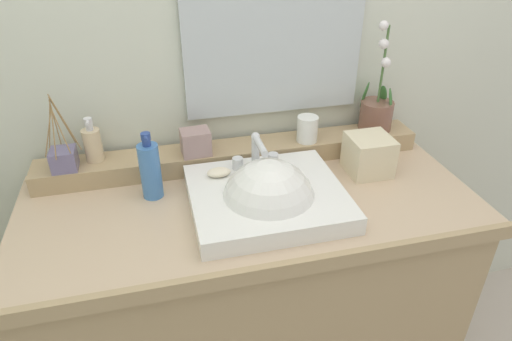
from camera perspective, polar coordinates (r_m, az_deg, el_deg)
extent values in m
cube|color=beige|center=(1.50, -4.62, 19.58)|extent=(3.07, 0.20, 2.64)
cube|color=tan|center=(1.61, -0.69, -16.89)|extent=(1.29, 0.56, 0.83)
cube|color=tan|center=(1.33, -0.81, -4.20)|extent=(1.32, 0.58, 0.04)
cube|color=tan|center=(1.11, 2.71, -12.58)|extent=(1.32, 0.02, 0.04)
cube|color=tan|center=(1.48, -2.74, 2.05)|extent=(1.24, 0.12, 0.06)
cube|color=white|center=(1.27, 1.38, -3.45)|extent=(0.43, 0.38, 0.05)
sphere|color=white|center=(1.26, 1.60, -4.42)|extent=(0.27, 0.27, 0.27)
cylinder|color=silver|center=(1.34, -0.06, 2.39)|extent=(0.02, 0.02, 0.10)
cylinder|color=silver|center=(1.27, 0.53, 3.22)|extent=(0.02, 0.11, 0.02)
sphere|color=silver|center=(1.32, -0.07, 4.30)|extent=(0.03, 0.03, 0.03)
cylinder|color=silver|center=(1.35, -2.34, 0.92)|extent=(0.03, 0.03, 0.04)
cylinder|color=silver|center=(1.37, 2.17, 1.48)|extent=(0.03, 0.03, 0.04)
ellipsoid|color=beige|center=(1.32, -4.73, -0.23)|extent=(0.07, 0.04, 0.02)
cylinder|color=brown|center=(1.62, 14.94, 6.77)|extent=(0.11, 0.11, 0.10)
cylinder|color=tan|center=(1.60, 15.15, 8.19)|extent=(0.10, 0.10, 0.01)
cylinder|color=#476B38|center=(1.56, 15.82, 12.71)|extent=(0.01, 0.01, 0.25)
ellipsoid|color=#387033|center=(1.62, 15.79, 9.22)|extent=(0.03, 0.04, 0.07)
ellipsoid|color=#387033|center=(1.61, 13.59, 9.30)|extent=(0.04, 0.04, 0.10)
ellipsoid|color=#387033|center=(1.58, 16.68, 8.57)|extent=(0.04, 0.04, 0.08)
sphere|color=white|center=(1.54, 16.12, 13.00)|extent=(0.03, 0.03, 0.03)
sphere|color=white|center=(1.53, 15.87, 15.17)|extent=(0.03, 0.03, 0.03)
sphere|color=white|center=(1.51, 15.87, 17.24)|extent=(0.03, 0.03, 0.03)
cylinder|color=beige|center=(1.44, -19.93, 3.02)|extent=(0.05, 0.05, 0.10)
cylinder|color=silver|center=(1.42, -20.35, 5.16)|extent=(0.02, 0.02, 0.02)
cylinder|color=silver|center=(1.41, -20.49, 5.85)|extent=(0.02, 0.02, 0.02)
cylinder|color=silver|center=(1.40, -20.56, 5.75)|extent=(0.01, 0.03, 0.01)
cylinder|color=silver|center=(1.49, 6.52, 5.24)|extent=(0.07, 0.07, 0.09)
cube|color=slate|center=(1.44, -23.13, 1.31)|extent=(0.07, 0.07, 0.06)
cylinder|color=#9E7A4C|center=(1.39, -23.00, 5.56)|extent=(0.06, 0.01, 0.18)
cylinder|color=#9E7A4C|center=(1.42, -23.25, 5.77)|extent=(0.03, 0.06, 0.17)
cylinder|color=#9E7A4C|center=(1.41, -24.02, 5.35)|extent=(0.01, 0.04, 0.17)
cylinder|color=#9E7A4C|center=(1.41, -24.66, 4.93)|extent=(0.04, 0.02, 0.16)
cylinder|color=#9E7A4C|center=(1.40, -24.81, 4.34)|extent=(0.05, 0.02, 0.14)
cylinder|color=#9E7A4C|center=(1.38, -24.22, 4.11)|extent=(0.02, 0.04, 0.14)
cylinder|color=#9E7A4C|center=(1.38, -23.34, 4.29)|extent=(0.03, 0.03, 0.14)
cube|color=gray|center=(1.41, -7.65, 3.57)|extent=(0.09, 0.08, 0.08)
cylinder|color=#4277BB|center=(1.32, -13.22, -0.10)|extent=(0.06, 0.06, 0.17)
cylinder|color=navy|center=(1.28, -13.70, 3.44)|extent=(0.02, 0.02, 0.02)
cylinder|color=navy|center=(1.27, -13.81, 4.20)|extent=(0.03, 0.03, 0.02)
cylinder|color=navy|center=(1.25, -13.80, 4.04)|extent=(0.01, 0.03, 0.01)
cube|color=beige|center=(1.46, 14.07, 1.96)|extent=(0.13, 0.13, 0.12)
cube|color=silver|center=(1.45, 2.37, 16.18)|extent=(0.57, 0.02, 0.47)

